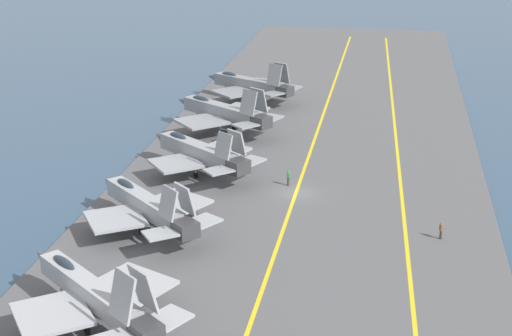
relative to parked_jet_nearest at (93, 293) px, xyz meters
name	(u,v)px	position (x,y,z in m)	size (l,w,h in m)	color
ground_plane	(296,197)	(28.84, -11.30, -3.09)	(2000.00, 2000.00, 0.00)	#334C66
carrier_deck	(296,195)	(28.84, -11.30, -2.89)	(203.94, 40.38, 0.40)	#565659
deck_stripe_foul_line	(402,200)	(28.84, -22.40, -2.68)	(183.55, 0.36, 0.01)	yellow
deck_stripe_centerline	(296,193)	(28.84, -11.30, -2.68)	(183.55, 0.36, 0.01)	yellow
parked_jet_nearest	(93,293)	(0.00, 0.00, 0.00)	(13.89, 15.62, 6.73)	#A8AAAF
parked_jet_second	(147,205)	(17.41, 1.44, -0.30)	(14.18, 14.74, 5.99)	#9EA3A8
parked_jet_third	(199,152)	(32.98, 0.21, -0.14)	(13.19, 14.99, 6.13)	#93999E
parked_jet_fourth	(223,111)	(48.99, 1.04, 0.05)	(13.98, 16.14, 6.73)	gray
parked_jet_fifth	(250,84)	(64.94, 0.38, -0.11)	(12.98, 15.84, 6.47)	gray
crew_brown_vest	(441,230)	(19.86, -25.90, -1.77)	(0.46, 0.42, 1.68)	#383328
crew_green_vest	(288,177)	(30.88, -10.19, -1.72)	(0.30, 0.41, 1.76)	#383328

